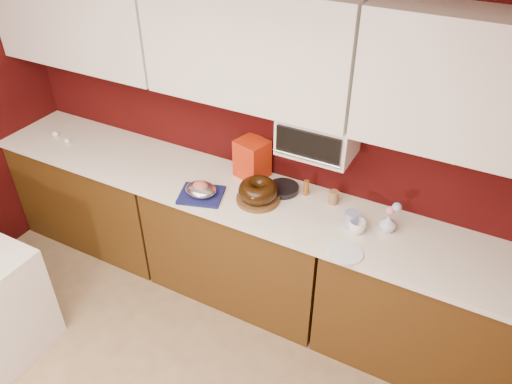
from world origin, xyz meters
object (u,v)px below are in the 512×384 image
Objects in this scene: foil_ham_nest at (201,189)px; coffee_mug at (357,225)px; blue_jar at (351,219)px; flower_vase at (388,222)px; toaster_oven at (318,134)px; pandoro_box at (252,159)px; bundt_cake at (258,190)px.

foil_ham_nest is 2.10× the size of coffee_mug.
blue_jar is 0.84× the size of flower_vase.
flower_vase reaches higher than foil_ham_nest.
toaster_oven is 0.59m from coffee_mug.
pandoro_box is 1.01m from flower_vase.
toaster_oven is at bearing 169.61° from flower_vase.
pandoro_box is at bearing 165.18° from blue_jar.
toaster_oven is 3.62× the size of flower_vase.
toaster_oven reaches higher than coffee_mug.
pandoro_box is at bearing 171.80° from flower_vase.
flower_vase is (0.20, 0.07, 0.01)m from blue_jar.
blue_jar is at bearing -27.24° from toaster_oven.
toaster_oven reaches higher than blue_jar.
pandoro_box is 0.88m from coffee_mug.
toaster_oven is at bearing 26.56° from foil_ham_nest.
coffee_mug is 0.96× the size of blue_jar.
bundt_cake is 1.23× the size of foil_ham_nest.
bundt_cake is 0.67m from coffee_mug.
toaster_oven is 2.15× the size of foil_ham_nest.
foil_ham_nest is (-0.35, -0.13, -0.03)m from bundt_cake.
pandoro_box is 0.82m from blue_jar.
coffee_mug is (0.36, -0.20, -0.42)m from toaster_oven.
coffee_mug is at bearing -28.58° from toaster_oven.
bundt_cake is (-0.31, -0.19, -0.39)m from toaster_oven.
toaster_oven is at bearing 151.42° from coffee_mug.
foil_ham_nest is (-0.66, -0.33, -0.42)m from toaster_oven.
toaster_oven is 1.75× the size of bundt_cake.
pandoro_box is 2.73× the size of coffee_mug.
bundt_cake is at bearing -176.85° from blue_jar.
coffee_mug is at bearing -1.15° from pandoro_box.
coffee_mug is 0.06m from blue_jar.
toaster_oven is 4.50× the size of coffee_mug.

